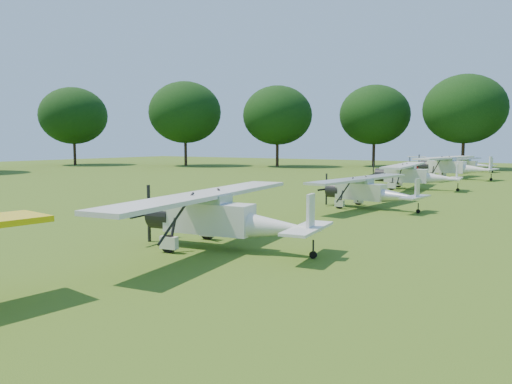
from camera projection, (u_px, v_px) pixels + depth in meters
ground at (241, 234)px, 20.20m from camera, size 160.00×160.00×0.00m
tree_belt at (327, 19)px, 17.60m from camera, size 137.36×130.27×14.52m
aircraft_3 at (221, 214)px, 17.19m from camera, size 6.82×10.82×2.12m
aircraft_4 at (368, 189)px, 27.75m from camera, size 5.93×9.43×1.85m
aircraft_5 at (413, 174)px, 38.93m from camera, size 6.78×10.80×2.12m
aircraft_6 at (452, 165)px, 49.90m from camera, size 7.66×12.13×2.38m
aircraft_7 at (469, 163)px, 61.99m from camera, size 5.78×9.16×1.80m
golf_cart at (416, 166)px, 62.61m from camera, size 2.51×2.01×1.88m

